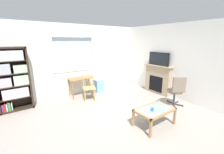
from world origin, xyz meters
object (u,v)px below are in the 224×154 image
Objects in this scene: plastic_drawer_unit at (98,85)px; office_chair at (176,90)px; bookshelf at (12,78)px; coffee_table at (155,111)px; fireplace at (157,79)px; wooden_chair at (89,87)px; tv at (159,59)px; sippy_cup at (152,109)px; desk_under_window at (81,81)px.

office_chair reaches higher than plastic_drawer_unit.
plastic_drawer_unit is (2.90, -0.06, -0.76)m from bookshelf.
plastic_drawer_unit is at bearing 87.08° from coffee_table.
plastic_drawer_unit is at bearing 139.82° from fireplace.
wooden_chair is at bearing 134.31° from office_chair.
wooden_chair is 1.01× the size of tv.
fireplace reaches higher than plastic_drawer_unit.
desk_under_window is at bearing 99.35° from sippy_cup.
sippy_cup is (-0.14, -0.04, 0.11)m from coffee_table.
desk_under_window is 10.20× the size of sippy_cup.
coffee_table is at bearing -143.62° from fireplace.
wooden_chair is 0.94m from plastic_drawer_unit.
plastic_drawer_unit is at bearing 84.48° from sippy_cup.
desk_under_window is at bearing 150.26° from fireplace.
office_chair reaches higher than desk_under_window.
office_chair is 1.67m from sippy_cup.
office_chair is 1.03× the size of coffee_table.
bookshelf reaches higher than plastic_drawer_unit.
desk_under_window is (2.11, -0.11, -0.42)m from bookshelf.
wooden_chair is at bearing -15.92° from bookshelf.
desk_under_window is at bearing 128.95° from office_chair.
coffee_table is (-0.15, -3.01, 0.13)m from plastic_drawer_unit.
plastic_drawer_unit is at bearing -1.10° from bookshelf.
fireplace is 0.82m from tv.
tv is (-0.02, 0.00, 0.82)m from fireplace.
bookshelf is 1.59× the size of fireplace.
sippy_cup is (-0.29, -3.04, 0.24)m from plastic_drawer_unit.
fireplace is 1.36× the size of tv.
wooden_chair is 2.52m from sippy_cup.
sippy_cup is at bearing -165.14° from coffee_table.
plastic_drawer_unit is 3.01m from coffee_table.
tv reaches higher than office_chair.
bookshelf is 5.02m from fireplace.
desk_under_window is 0.94× the size of coffee_table.
tv is at bearing 66.78° from office_chair.
office_chair is (4.23, -2.73, -0.46)m from bookshelf.
desk_under_window is 1.02× the size of wooden_chair.
fireplace is at bearing -18.69° from bookshelf.
tv is at bearing -18.76° from bookshelf.
sippy_cup is (-2.11, -1.50, -0.90)m from tv.
wooden_chair is at bearing 99.82° from sippy_cup.
office_chair is at bearing -51.05° from desk_under_window.
office_chair is (-0.48, -1.12, -0.84)m from tv.
office_chair reaches higher than coffee_table.
desk_under_window reaches higher than coffee_table.
tv is at bearing 35.43° from sippy_cup.
desk_under_window is 0.54m from wooden_chair.
bookshelf is 3.76× the size of plastic_drawer_unit.
coffee_table is (-1.48, -0.34, -0.17)m from office_chair.
office_chair is at bearing -45.69° from wooden_chair.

